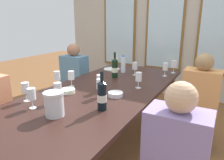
{
  "coord_description": "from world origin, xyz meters",
  "views": [
    {
      "loc": [
        1.11,
        -1.8,
        1.44
      ],
      "look_at": [
        0.0,
        0.21,
        0.79
      ],
      "focal_mm": 33.69,
      "sensor_mm": 36.0,
      "label": 1
    }
  ],
  "objects_px": {
    "wine_glass_4": "(57,76)",
    "seated_person_1": "(199,105)",
    "wine_bottle_1": "(115,68)",
    "seated_person_0": "(75,82)",
    "tasting_bowl_0": "(68,91)",
    "wine_glass_8": "(139,78)",
    "wine_glass_7": "(32,95)",
    "wine_glass_5": "(174,64)",
    "wine_glass_0": "(100,80)",
    "wine_glass_6": "(116,57)",
    "wine_glass_10": "(135,66)",
    "metal_pitcher": "(54,104)",
    "wine_glass_2": "(25,88)",
    "dining_table": "(103,95)",
    "water_bottle": "(123,64)",
    "white_plate_0": "(112,69)",
    "wine_glass_11": "(165,67)",
    "wine_glass_3": "(58,89)",
    "wine_glass_1": "(71,76)",
    "tasting_bowl_1": "(116,94)",
    "wine_glass_9": "(100,85)",
    "wine_bottle_0": "(102,95)"
  },
  "relations": [
    {
      "from": "metal_pitcher",
      "to": "wine_glass_3",
      "type": "height_order",
      "value": "metal_pitcher"
    },
    {
      "from": "water_bottle",
      "to": "seated_person_1",
      "type": "bearing_deg",
      "value": -10.18
    },
    {
      "from": "wine_glass_11",
      "to": "wine_glass_7",
      "type": "bearing_deg",
      "value": -113.37
    },
    {
      "from": "wine_glass_2",
      "to": "wine_glass_4",
      "type": "distance_m",
      "value": 0.46
    },
    {
      "from": "wine_glass_7",
      "to": "wine_glass_5",
      "type": "bearing_deg",
      "value": 67.67
    },
    {
      "from": "wine_bottle_1",
      "to": "wine_glass_2",
      "type": "height_order",
      "value": "wine_bottle_1"
    },
    {
      "from": "wine_glass_8",
      "to": "wine_glass_9",
      "type": "bearing_deg",
      "value": -117.44
    },
    {
      "from": "wine_glass_0",
      "to": "wine_glass_9",
      "type": "distance_m",
      "value": 0.16
    },
    {
      "from": "wine_glass_3",
      "to": "metal_pitcher",
      "type": "bearing_deg",
      "value": -52.54
    },
    {
      "from": "dining_table",
      "to": "tasting_bowl_0",
      "type": "bearing_deg",
      "value": -133.01
    },
    {
      "from": "wine_bottle_1",
      "to": "wine_glass_0",
      "type": "xyz_separation_m",
      "value": [
        0.12,
        -0.54,
        -0.0
      ]
    },
    {
      "from": "wine_glass_7",
      "to": "wine_glass_8",
      "type": "bearing_deg",
      "value": 58.74
    },
    {
      "from": "wine_bottle_1",
      "to": "wine_glass_7",
      "type": "bearing_deg",
      "value": -96.66
    },
    {
      "from": "tasting_bowl_0",
      "to": "seated_person_1",
      "type": "height_order",
      "value": "seated_person_1"
    },
    {
      "from": "tasting_bowl_0",
      "to": "wine_glass_8",
      "type": "relative_size",
      "value": 0.86
    },
    {
      "from": "metal_pitcher",
      "to": "wine_glass_2",
      "type": "bearing_deg",
      "value": 166.93
    },
    {
      "from": "wine_bottle_1",
      "to": "wine_glass_5",
      "type": "height_order",
      "value": "wine_bottle_1"
    },
    {
      "from": "metal_pitcher",
      "to": "tasting_bowl_1",
      "type": "xyz_separation_m",
      "value": [
        0.21,
        0.6,
        -0.08
      ]
    },
    {
      "from": "water_bottle",
      "to": "wine_glass_4",
      "type": "relative_size",
      "value": 1.38
    },
    {
      "from": "tasting_bowl_0",
      "to": "wine_glass_10",
      "type": "xyz_separation_m",
      "value": [
        0.31,
        0.98,
        0.1
      ]
    },
    {
      "from": "wine_bottle_0",
      "to": "tasting_bowl_0",
      "type": "distance_m",
      "value": 0.56
    },
    {
      "from": "water_bottle",
      "to": "wine_glass_7",
      "type": "relative_size",
      "value": 1.38
    },
    {
      "from": "wine_bottle_1",
      "to": "wine_glass_4",
      "type": "distance_m",
      "value": 0.74
    },
    {
      "from": "wine_glass_0",
      "to": "wine_glass_6",
      "type": "xyz_separation_m",
      "value": [
        -0.49,
        1.27,
        -0.0
      ]
    },
    {
      "from": "wine_glass_0",
      "to": "wine_glass_1",
      "type": "relative_size",
      "value": 1.0
    },
    {
      "from": "tasting_bowl_0",
      "to": "wine_glass_11",
      "type": "height_order",
      "value": "wine_glass_11"
    },
    {
      "from": "dining_table",
      "to": "wine_glass_5",
      "type": "distance_m",
      "value": 1.2
    },
    {
      "from": "metal_pitcher",
      "to": "seated_person_1",
      "type": "bearing_deg",
      "value": 55.69
    },
    {
      "from": "white_plate_0",
      "to": "wine_glass_8",
      "type": "bearing_deg",
      "value": -43.18
    },
    {
      "from": "metal_pitcher",
      "to": "wine_glass_1",
      "type": "bearing_deg",
      "value": 119.55
    },
    {
      "from": "metal_pitcher",
      "to": "wine_glass_0",
      "type": "relative_size",
      "value": 1.09
    },
    {
      "from": "wine_glass_11",
      "to": "seated_person_0",
      "type": "xyz_separation_m",
      "value": [
        -1.33,
        -0.2,
        -0.33
      ]
    },
    {
      "from": "metal_pitcher",
      "to": "wine_glass_5",
      "type": "xyz_separation_m",
      "value": [
        0.47,
        1.8,
        0.03
      ]
    },
    {
      "from": "wine_glass_3",
      "to": "wine_glass_7",
      "type": "height_order",
      "value": "same"
    },
    {
      "from": "wine_bottle_0",
      "to": "wine_glass_9",
      "type": "relative_size",
      "value": 1.85
    },
    {
      "from": "wine_bottle_1",
      "to": "tasting_bowl_0",
      "type": "relative_size",
      "value": 2.16
    },
    {
      "from": "tasting_bowl_0",
      "to": "wine_glass_10",
      "type": "height_order",
      "value": "wine_glass_10"
    },
    {
      "from": "tasting_bowl_1",
      "to": "seated_person_1",
      "type": "relative_size",
      "value": 0.13
    },
    {
      "from": "metal_pitcher",
      "to": "seated_person_1",
      "type": "distance_m",
      "value": 1.61
    },
    {
      "from": "white_plate_0",
      "to": "wine_glass_11",
      "type": "distance_m",
      "value": 0.81
    },
    {
      "from": "wine_glass_1",
      "to": "wine_glass_10",
      "type": "bearing_deg",
      "value": 62.51
    },
    {
      "from": "dining_table",
      "to": "wine_glass_7",
      "type": "relative_size",
      "value": 14.5
    },
    {
      "from": "wine_bottle_1",
      "to": "seated_person_0",
      "type": "xyz_separation_m",
      "value": [
        -0.8,
        0.18,
        -0.34
      ]
    },
    {
      "from": "seated_person_0",
      "to": "seated_person_1",
      "type": "xyz_separation_m",
      "value": [
        1.81,
        -0.07,
        0.0
      ]
    },
    {
      "from": "wine_glass_4",
      "to": "seated_person_1",
      "type": "xyz_separation_m",
      "value": [
        1.38,
        0.75,
        -0.34
      ]
    },
    {
      "from": "wine_glass_2",
      "to": "wine_glass_10",
      "type": "height_order",
      "value": "same"
    },
    {
      "from": "tasting_bowl_0",
      "to": "wine_glass_1",
      "type": "bearing_deg",
      "value": 118.44
    },
    {
      "from": "wine_glass_4",
      "to": "seated_person_1",
      "type": "relative_size",
      "value": 0.16
    },
    {
      "from": "wine_bottle_0",
      "to": "wine_bottle_1",
      "type": "relative_size",
      "value": 1.0
    },
    {
      "from": "wine_glass_6",
      "to": "seated_person_0",
      "type": "relative_size",
      "value": 0.16
    }
  ]
}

